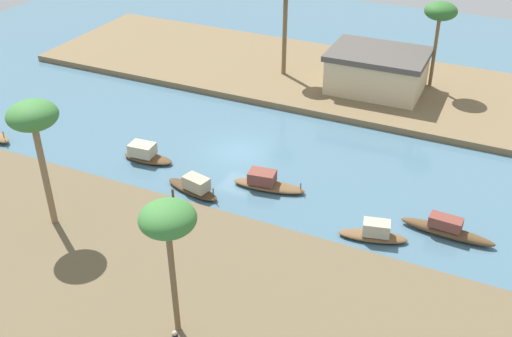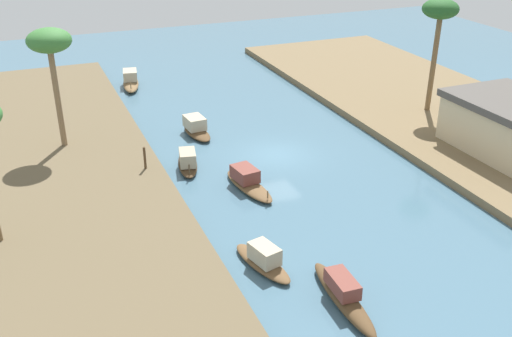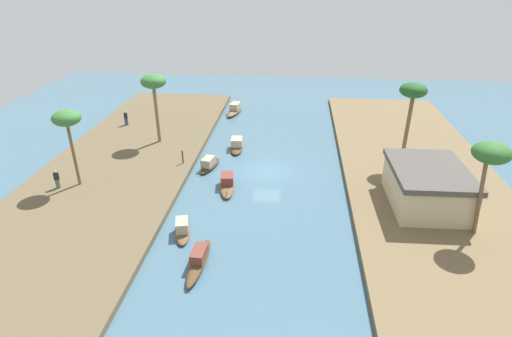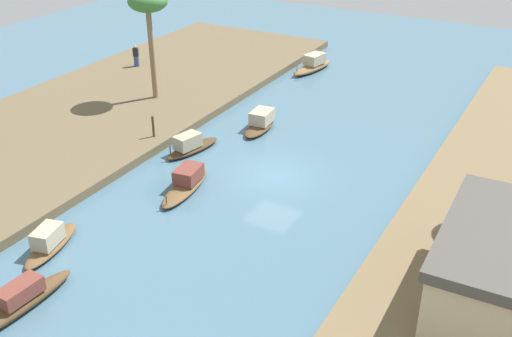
# 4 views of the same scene
# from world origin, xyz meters

# --- Properties ---
(river_water) EXTENTS (74.12, 74.12, 0.00)m
(river_water) POSITION_xyz_m (0.00, 0.00, 0.00)
(river_water) COLOR #476B7F
(river_water) RESTS_ON ground
(riverbank_left) EXTENTS (46.65, 13.54, 0.48)m
(riverbank_left) POSITION_xyz_m (0.00, -13.73, 0.24)
(riverbank_left) COLOR brown
(riverbank_left) RESTS_ON ground
(riverbank_right) EXTENTS (46.65, 13.54, 0.48)m
(riverbank_right) POSITION_xyz_m (0.00, 13.73, 0.24)
(riverbank_right) COLOR brown
(riverbank_right) RESTS_ON ground
(sampan_near_left_bank) EXTENTS (3.87, 1.85, 1.13)m
(sampan_near_left_bank) POSITION_xyz_m (-0.24, -5.46, 0.42)
(sampan_near_left_bank) COLOR #47331E
(sampan_near_left_bank) RESTS_ON river_water
(sampan_downstream_large) EXTENTS (3.76, 1.87, 1.12)m
(sampan_downstream_large) POSITION_xyz_m (10.57, -5.26, 0.40)
(sampan_downstream_large) COLOR brown
(sampan_downstream_large) RESTS_ON river_water
(sampan_with_tall_canopy) EXTENTS (4.69, 2.01, 1.28)m
(sampan_with_tall_canopy) POSITION_xyz_m (-16.74, -5.39, 0.46)
(sampan_with_tall_canopy) COLOR brown
(sampan_with_tall_canopy) RESTS_ON river_water
(sampan_foreground) EXTENTS (5.02, 1.11, 1.13)m
(sampan_foreground) POSITION_xyz_m (13.96, -3.32, 0.41)
(sampan_foreground) COLOR brown
(sampan_foreground) RESTS_ON river_water
(sampan_open_hull) EXTENTS (3.44, 1.50, 1.16)m
(sampan_open_hull) POSITION_xyz_m (-4.94, -3.52, 0.46)
(sampan_open_hull) COLOR brown
(sampan_open_hull) RESTS_ON river_water
(sampan_with_red_awning) EXTENTS (4.50, 1.80, 1.10)m
(sampan_with_red_awning) POSITION_xyz_m (3.40, -3.19, 0.40)
(sampan_with_red_awning) COLOR brown
(sampan_with_red_awning) RESTS_ON river_water
(person_on_near_bank) EXTENTS (0.52, 0.52, 1.64)m
(person_on_near_bank) POSITION_xyz_m (-9.82, -17.06, 1.14)
(person_on_near_bank) COLOR #33477A
(person_on_near_bank) RESTS_ON riverbank_left
(person_by_mooring) EXTENTS (0.47, 0.48, 1.60)m
(person_by_mooring) POSITION_xyz_m (5.70, -17.03, 1.19)
(person_by_mooring) COLOR #4C664C
(person_by_mooring) RESTS_ON riverbank_left
(mooring_post) EXTENTS (0.14, 0.14, 1.27)m
(mooring_post) POSITION_xyz_m (-0.09, -7.91, 1.12)
(mooring_post) COLOR #4C3823
(mooring_post) RESTS_ON riverbank_left
(palm_tree_left_near) EXTENTS (2.52, 2.52, 7.06)m
(palm_tree_left_near) POSITION_xyz_m (-5.22, -11.75, 6.60)
(palm_tree_left_near) COLOR #7F6647
(palm_tree_left_near) RESTS_ON riverbank_left
(palm_tree_left_far) EXTENTS (2.26, 2.26, 6.49)m
(palm_tree_left_far) POSITION_xyz_m (4.87, -15.61, 6.19)
(palm_tree_left_far) COLOR brown
(palm_tree_left_far) RESTS_ON riverbank_left
(palm_tree_right_tall) EXTENTS (2.39, 2.39, 7.60)m
(palm_tree_right_tall) POSITION_xyz_m (-2.19, 12.52, 7.05)
(palm_tree_right_tall) COLOR brown
(palm_tree_right_tall) RESTS_ON riverbank_right
(palm_tree_right_short) EXTENTS (2.42, 2.42, 6.70)m
(palm_tree_right_short) POSITION_xyz_m (9.22, 14.88, 6.35)
(palm_tree_right_short) COLOR brown
(palm_tree_right_short) RESTS_ON riverbank_right
(riverside_building) EXTENTS (7.44, 5.64, 3.10)m
(riverside_building) POSITION_xyz_m (5.52, 12.59, 2.05)
(riverside_building) COLOR beige
(riverside_building) RESTS_ON riverbank_right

